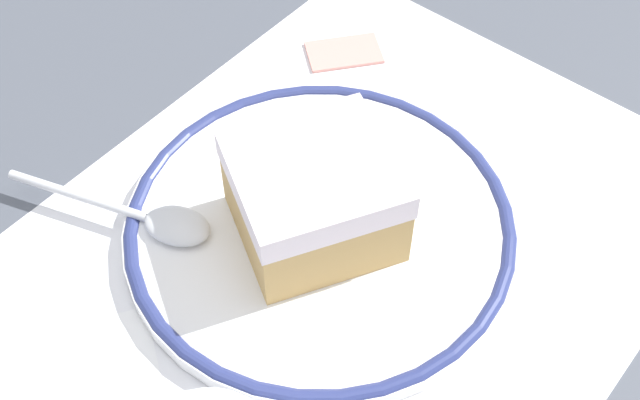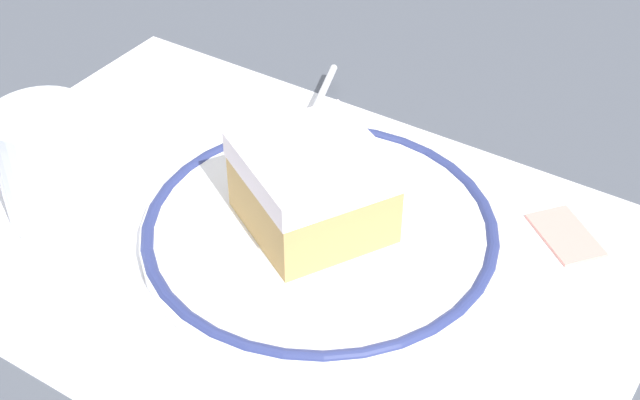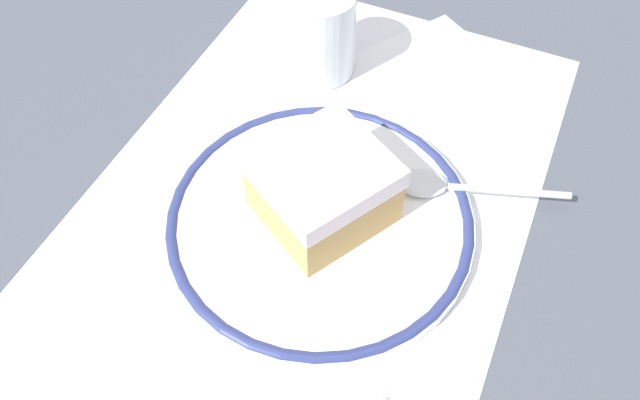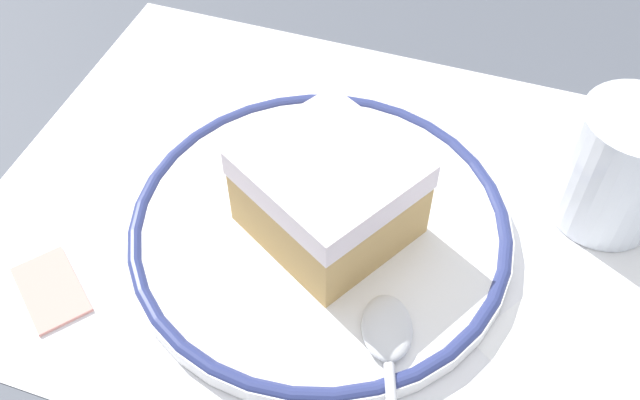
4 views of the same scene
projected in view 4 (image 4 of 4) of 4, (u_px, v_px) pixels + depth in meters
The scene contains 7 objects.
ground_plane at pixel (372, 225), 0.43m from camera, with size 2.40×2.40×0.00m, color #4C515B.
placemat at pixel (372, 224), 0.43m from camera, with size 0.46×0.32×0.00m, color white.
plate at pixel (320, 226), 0.42m from camera, with size 0.22×0.22×0.01m.
cake_slice at pixel (329, 193), 0.39m from camera, with size 0.11×0.11×0.05m.
spoon at pixel (389, 352), 0.36m from camera, with size 0.06×0.13×0.01m.
cup at pixel (617, 174), 0.41m from camera, with size 0.06×0.06×0.08m.
sugar_packet at pixel (50, 287), 0.40m from camera, with size 0.05×0.03×0.01m, color #E5998C.
Camera 4 is at (-0.06, 0.26, 0.34)m, focal length 40.57 mm.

